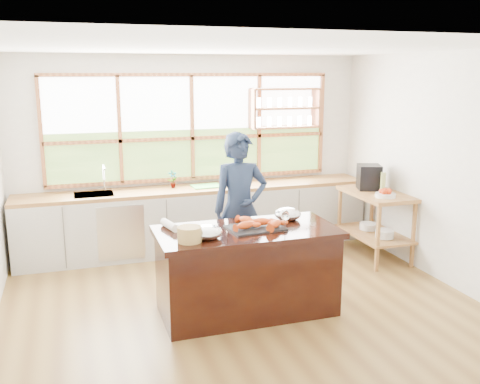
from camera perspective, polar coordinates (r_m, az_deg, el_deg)
name	(u,v)px	position (r m, az deg, el deg)	size (l,w,h in m)	color
ground_plane	(241,304)	(5.94, 0.10, -11.81)	(5.00, 5.00, 0.00)	olive
room_shell	(229,138)	(5.94, -1.21, 5.81)	(5.02, 4.52, 2.71)	silver
back_counter	(197,218)	(7.54, -4.60, -2.80)	(4.90, 0.63, 0.90)	beige
right_shelf_unit	(376,214)	(7.40, 14.26, -2.27)	(0.62, 1.10, 0.90)	#A0793E
island	(247,271)	(5.59, 0.74, -8.38)	(1.85, 0.90, 0.90)	black
cook	(240,209)	(6.25, 0.00, -1.81)	(0.66, 0.43, 1.80)	#18233C
potted_plant	(173,179)	(7.40, -7.19, 1.37)	(0.13, 0.09, 0.25)	slate
cutting_board	(206,186)	(7.47, -3.60, 0.64)	(0.40, 0.30, 0.01)	green
espresso_machine	(369,177)	(7.47, 13.60, 1.56)	(0.29, 0.31, 0.33)	black
wine_bottle	(383,183)	(7.28, 15.00, 0.95)	(0.07, 0.07, 0.27)	#9BA759
fruit_bowl	(385,194)	(7.06, 15.26, -0.20)	(0.26, 0.26, 0.11)	silver
slate_board	(255,228)	(5.46, 1.64, -3.84)	(0.55, 0.40, 0.02)	black
lobster_pile	(257,223)	(5.46, 1.87, -3.33)	(0.52, 0.44, 0.08)	#D13D05
mixing_bowl_left	(207,232)	(5.14, -3.51, -4.31)	(0.29, 0.29, 0.14)	silver
mixing_bowl_right	(288,214)	(5.80, 5.11, -2.36)	(0.29, 0.29, 0.14)	silver
wine_glass	(285,216)	(5.33, 4.85, -2.60)	(0.08, 0.08, 0.22)	white
wicker_basket	(189,234)	(5.05, -5.42, -4.52)	(0.23, 0.23, 0.15)	#AE8245
parchment_roll	(170,225)	(5.49, -7.53, -3.53)	(0.08, 0.08, 0.30)	white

